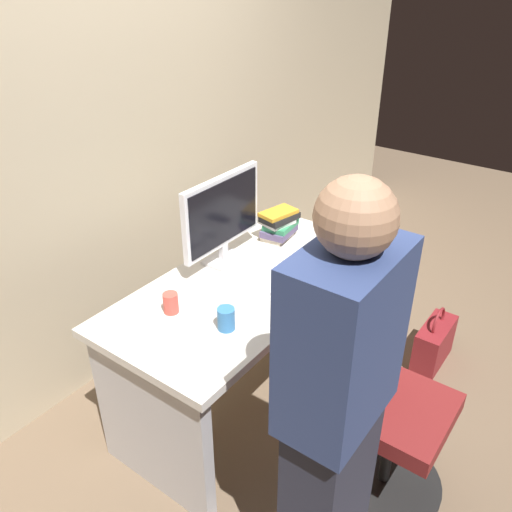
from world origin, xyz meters
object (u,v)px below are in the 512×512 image
(cup_by_monitor, at_px, (171,303))
(mouse, at_px, (291,262))
(office_chair, at_px, (382,409))
(book_stack, at_px, (279,224))
(handbag, at_px, (434,343))
(desk, at_px, (248,319))
(monitor, at_px, (222,215))
(cell_phone, at_px, (324,254))
(cup_near_keyboard, at_px, (226,319))
(person_at_desk, at_px, (335,414))
(keyboard, at_px, (261,289))

(cup_by_monitor, bearing_deg, mouse, -17.06)
(office_chair, distance_m, mouse, 0.83)
(book_stack, bearing_deg, cup_by_monitor, -178.98)
(office_chair, xyz_separation_m, book_stack, (0.53, 0.90, 0.41))
(handbag, bearing_deg, cup_by_monitor, 147.34)
(book_stack, bearing_deg, desk, -164.31)
(monitor, bearing_deg, cup_by_monitor, -168.49)
(office_chair, bearing_deg, cell_phone, 49.49)
(cup_near_keyboard, bearing_deg, desk, 23.89)
(office_chair, height_order, handbag, office_chair)
(person_at_desk, relative_size, cell_phone, 11.38)
(office_chair, relative_size, handbag, 2.49)
(desk, height_order, monitor, monitor)
(book_stack, relative_size, handbag, 0.61)
(cup_near_keyboard, bearing_deg, mouse, 6.45)
(office_chair, xyz_separation_m, keyboard, (0.04, 0.67, 0.33))
(book_stack, bearing_deg, cell_phone, -92.82)
(office_chair, height_order, keyboard, office_chair)
(cup_by_monitor, bearing_deg, monitor, 11.51)
(office_chair, xyz_separation_m, monitor, (0.15, 0.98, 0.58))
(cup_by_monitor, bearing_deg, person_at_desk, -101.19)
(office_chair, xyz_separation_m, handbag, (0.95, 0.07, -0.29))
(desk, xyz_separation_m, person_at_desk, (-0.58, -0.79, 0.32))
(keyboard, relative_size, mouse, 4.30)
(person_at_desk, height_order, monitor, person_at_desk)
(cup_by_monitor, xyz_separation_m, cell_phone, (0.84, -0.28, -0.04))
(keyboard, xyz_separation_m, cup_by_monitor, (-0.37, 0.22, 0.04))
(monitor, bearing_deg, book_stack, -12.44)
(desk, xyz_separation_m, monitor, (0.08, 0.21, 0.49))
(book_stack, bearing_deg, keyboard, -154.70)
(cup_by_monitor, bearing_deg, cup_near_keyboard, -79.40)
(person_at_desk, xyz_separation_m, monitor, (0.66, 1.00, 0.17))
(mouse, bearing_deg, desk, 160.36)
(desk, xyz_separation_m, mouse, (0.25, -0.09, 0.25))
(person_at_desk, relative_size, mouse, 16.39)
(book_stack, bearing_deg, person_at_desk, -138.46)
(monitor, bearing_deg, mouse, -60.11)
(monitor, distance_m, cup_by_monitor, 0.53)
(monitor, relative_size, mouse, 5.40)
(monitor, distance_m, book_stack, 0.42)
(mouse, distance_m, book_stack, 0.30)
(cup_near_keyboard, bearing_deg, handbag, -24.12)
(keyboard, distance_m, cell_phone, 0.48)
(office_chair, xyz_separation_m, cup_by_monitor, (-0.33, 0.88, 0.37))
(monitor, relative_size, book_stack, 2.36)
(mouse, relative_size, cup_near_keyboard, 1.00)
(keyboard, bearing_deg, cup_by_monitor, 151.10)
(keyboard, height_order, cell_phone, keyboard)
(keyboard, height_order, handbag, keyboard)
(office_chair, bearing_deg, mouse, 64.52)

